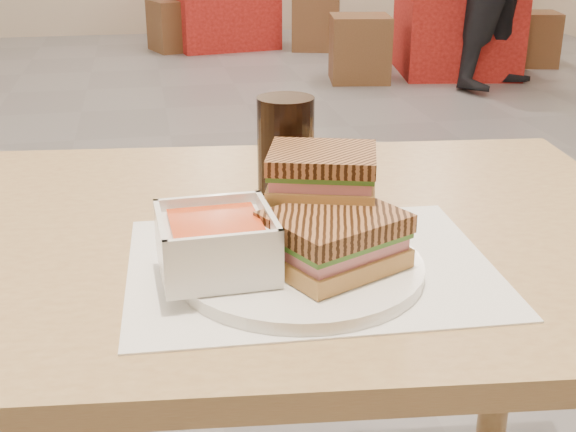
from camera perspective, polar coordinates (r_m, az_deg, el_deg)
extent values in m
cube|color=tan|center=(0.94, -8.04, -1.82)|extent=(1.27, 0.83, 0.03)
cylinder|color=tan|center=(1.46, 15.79, -9.78)|extent=(0.06, 0.06, 0.72)
cube|color=white|center=(0.82, 1.70, -3.77)|extent=(0.41, 0.32, 0.00)
cylinder|color=white|center=(0.80, 0.93, -3.91)|extent=(0.26, 0.26, 0.01)
cube|color=white|center=(0.77, -5.44, -2.44)|extent=(0.12, 0.12, 0.05)
cube|color=#D94B1A|center=(0.76, -5.51, -0.59)|extent=(0.09, 0.09, 0.01)
cube|color=white|center=(0.77, -1.47, 0.04)|extent=(0.01, 0.12, 0.01)
cube|color=white|center=(0.76, -9.63, -0.69)|extent=(0.01, 0.12, 0.01)
cube|color=white|center=(0.81, -6.09, 1.10)|extent=(0.12, 0.01, 0.01)
cube|color=white|center=(0.71, -4.87, -1.96)|extent=(0.12, 0.01, 0.01)
cube|color=#BA8445|center=(0.79, 3.49, -3.06)|extent=(0.16, 0.15, 0.02)
cube|color=#CC7984|center=(0.78, 3.51, -2.00)|extent=(0.15, 0.14, 0.01)
cube|color=#386B23|center=(0.78, 3.53, -1.35)|extent=(0.16, 0.15, 0.01)
cube|color=brown|center=(0.77, 3.55, -0.47)|extent=(0.16, 0.15, 0.02)
cube|color=#BA8445|center=(0.84, 2.58, 2.13)|extent=(0.14, 0.13, 0.02)
cube|color=#CC7984|center=(0.83, 2.59, 3.07)|extent=(0.13, 0.12, 0.01)
cube|color=#386B23|center=(0.83, 2.60, 3.64)|extent=(0.14, 0.12, 0.01)
cube|color=brown|center=(0.82, 2.62, 4.41)|extent=(0.14, 0.13, 0.02)
cylinder|color=black|center=(0.94, -0.18, 4.47)|extent=(0.07, 0.07, 0.15)
cube|color=red|center=(5.81, 12.65, 14.00)|extent=(0.93, 0.93, 0.71)
cube|color=red|center=(6.93, -5.20, 15.79)|extent=(1.00, 1.00, 0.75)
cube|color=brown|center=(5.43, 5.44, 12.50)|extent=(0.46, 0.46, 0.45)
cube|color=brown|center=(6.28, 17.97, 12.63)|extent=(0.43, 0.43, 0.41)
cube|color=brown|center=(6.74, -8.56, 14.07)|extent=(0.48, 0.48, 0.42)
cube|color=brown|center=(6.72, 2.15, 14.36)|extent=(0.49, 0.49, 0.44)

